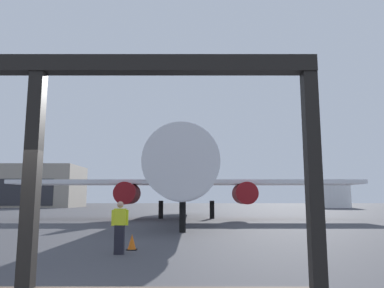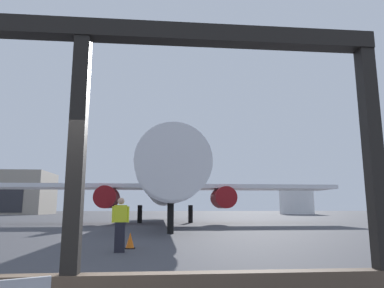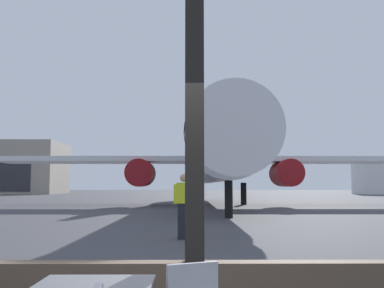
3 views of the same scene
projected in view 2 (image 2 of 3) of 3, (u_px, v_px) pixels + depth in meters
ground_plane at (149, 219)px, 43.29m from camera, size 220.00×220.00×0.00m
window_frame at (74, 211)px, 4.34m from camera, size 8.08×0.24×3.89m
airplane at (166, 183)px, 32.28m from camera, size 31.42×32.68×10.56m
ground_crew_worker at (120, 224)px, 11.53m from camera, size 0.54×0.25×1.74m
traffic_cone at (130, 241)px, 12.48m from camera, size 0.36×0.36×0.56m
fuel_storage_tank at (297, 201)px, 79.65m from camera, size 7.52×7.52×5.76m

